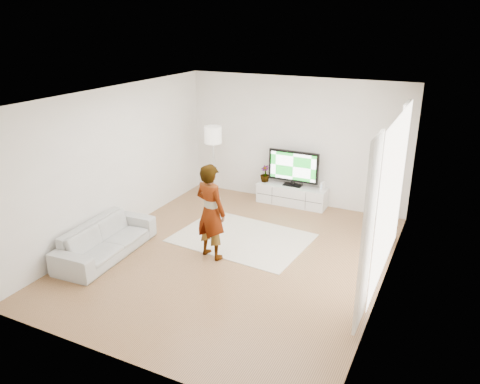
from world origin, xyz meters
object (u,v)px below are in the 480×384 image
at_px(player, 211,212).
at_px(sofa, 106,240).
at_px(rug, 242,238).
at_px(floor_lamp, 213,138).
at_px(television, 293,167).
at_px(media_console, 292,195).

xyz_separation_m(player, sofa, (-1.70, -0.74, -0.56)).
xyz_separation_m(rug, sofa, (-1.86, -1.63, 0.29)).
xyz_separation_m(rug, player, (-0.16, -0.89, 0.85)).
relative_size(sofa, floor_lamp, 1.18).
bearing_deg(sofa, television, -32.86).
height_order(media_console, sofa, sofa).
bearing_deg(floor_lamp, media_console, 16.19).
distance_m(television, sofa, 4.32).
height_order(rug, player, player).
height_order(television, floor_lamp, floor_lamp).
height_order(sofa, floor_lamp, floor_lamp).
relative_size(television, sofa, 0.57).
distance_m(television, rug, 2.27).
relative_size(media_console, floor_lamp, 0.91).
bearing_deg(rug, player, -100.20).
bearing_deg(rug, floor_lamp, 133.03).
distance_m(sofa, floor_lamp, 3.42).
bearing_deg(television, floor_lamp, -162.96).
distance_m(media_console, floor_lamp, 2.17).
relative_size(media_console, player, 0.93).
xyz_separation_m(media_console, player, (-0.42, -2.95, 0.64)).
bearing_deg(media_console, sofa, -119.86).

